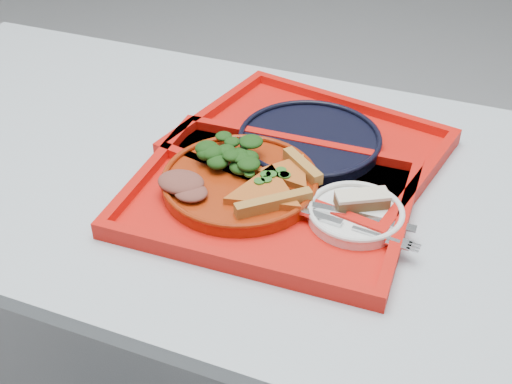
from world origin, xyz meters
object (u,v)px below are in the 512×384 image
(tray_main, at_px, (269,201))
(dinner_plate, at_px, (240,183))
(tray_far, at_px, (309,148))
(dessert_bar, at_px, (362,200))
(navy_plate, at_px, (310,141))

(tray_main, distance_m, dinner_plate, 0.06)
(tray_main, height_order, tray_far, same)
(dinner_plate, xyz_separation_m, dessert_bar, (0.20, 0.01, 0.02))
(tray_main, height_order, navy_plate, navy_plate)
(tray_far, distance_m, navy_plate, 0.01)
(dinner_plate, bearing_deg, navy_plate, 68.09)
(tray_main, bearing_deg, navy_plate, 84.34)
(tray_main, relative_size, dessert_bar, 5.07)
(dinner_plate, height_order, dessert_bar, dessert_bar)
(dinner_plate, bearing_deg, tray_main, -10.30)
(navy_plate, bearing_deg, tray_main, -94.11)
(navy_plate, xyz_separation_m, dessert_bar, (0.14, -0.16, 0.02))
(navy_plate, height_order, dessert_bar, dessert_bar)
(dessert_bar, bearing_deg, tray_main, 157.40)
(navy_plate, relative_size, dessert_bar, 2.93)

